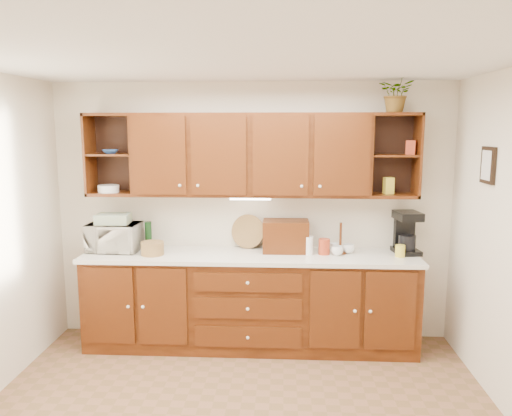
# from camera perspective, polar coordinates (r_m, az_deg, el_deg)

# --- Properties ---
(ceiling) EXTENTS (4.00, 4.00, 0.00)m
(ceiling) POSITION_cam_1_polar(r_m,az_deg,el_deg) (3.29, -2.51, 16.96)
(ceiling) COLOR white
(ceiling) RESTS_ON back_wall
(back_wall) EXTENTS (4.00, 0.00, 4.00)m
(back_wall) POSITION_cam_1_polar(r_m,az_deg,el_deg) (5.08, -0.48, -0.47)
(back_wall) COLOR beige
(back_wall) RESTS_ON floor
(base_cabinets) EXTENTS (3.20, 0.60, 0.90)m
(base_cabinets) POSITION_cam_1_polar(r_m,az_deg,el_deg) (5.01, -0.69, -10.68)
(base_cabinets) COLOR #321405
(base_cabinets) RESTS_ON floor
(countertop) EXTENTS (3.24, 0.64, 0.04)m
(countertop) POSITION_cam_1_polar(r_m,az_deg,el_deg) (4.86, -0.71, -5.50)
(countertop) COLOR silver
(countertop) RESTS_ON base_cabinets
(upper_cabinets) EXTENTS (3.20, 0.33, 0.80)m
(upper_cabinets) POSITION_cam_1_polar(r_m,az_deg,el_deg) (4.85, -0.50, 6.12)
(upper_cabinets) COLOR #321405
(upper_cabinets) RESTS_ON back_wall
(undercabinet_light) EXTENTS (0.40, 0.05, 0.02)m
(undercabinet_light) POSITION_cam_1_polar(r_m,az_deg,el_deg) (4.84, -0.65, 1.09)
(undercabinet_light) COLOR white
(undercabinet_light) RESTS_ON upper_cabinets
(framed_picture) EXTENTS (0.03, 0.24, 0.30)m
(framed_picture) POSITION_cam_1_polar(r_m,az_deg,el_deg) (4.48, 25.00, 4.45)
(framed_picture) COLOR black
(framed_picture) RESTS_ON right_wall
(wicker_basket) EXTENTS (0.28, 0.28, 0.13)m
(wicker_basket) POSITION_cam_1_polar(r_m,az_deg,el_deg) (4.91, -11.74, -4.53)
(wicker_basket) COLOR olive
(wicker_basket) RESTS_ON countertop
(microwave) EXTENTS (0.51, 0.36, 0.28)m
(microwave) POSITION_cam_1_polar(r_m,az_deg,el_deg) (5.14, -15.91, -3.22)
(microwave) COLOR beige
(microwave) RESTS_ON countertop
(towel_stack) EXTENTS (0.33, 0.25, 0.10)m
(towel_stack) POSITION_cam_1_polar(r_m,az_deg,el_deg) (5.11, -16.00, -1.19)
(towel_stack) COLOR #D2CA62
(towel_stack) RESTS_ON microwave
(wine_bottle) EXTENTS (0.08, 0.08, 0.28)m
(wine_bottle) POSITION_cam_1_polar(r_m,az_deg,el_deg) (5.12, -12.20, -3.10)
(wine_bottle) COLOR black
(wine_bottle) RESTS_ON countertop
(woven_tray) EXTENTS (0.36, 0.18, 0.34)m
(woven_tray) POSITION_cam_1_polar(r_m,az_deg,el_deg) (5.10, -0.94, -4.47)
(woven_tray) COLOR olive
(woven_tray) RESTS_ON countertop
(bread_box) EXTENTS (0.45, 0.28, 0.31)m
(bread_box) POSITION_cam_1_polar(r_m,az_deg,el_deg) (4.92, 3.41, -3.22)
(bread_box) COLOR #321405
(bread_box) RESTS_ON countertop
(mug_tree) EXTENTS (0.25, 0.26, 0.31)m
(mug_tree) POSITION_cam_1_polar(r_m,az_deg,el_deg) (4.94, 9.60, -4.60)
(mug_tree) COLOR #321405
(mug_tree) RESTS_ON countertop
(canister_red) EXTENTS (0.12, 0.12, 0.15)m
(canister_red) POSITION_cam_1_polar(r_m,az_deg,el_deg) (4.87, 7.79, -4.40)
(canister_red) COLOR #A83318
(canister_red) RESTS_ON countertop
(canister_white) EXTENTS (0.10, 0.10, 0.18)m
(canister_white) POSITION_cam_1_polar(r_m,az_deg,el_deg) (4.84, 6.05, -4.30)
(canister_white) COLOR white
(canister_white) RESTS_ON countertop
(canister_yellow) EXTENTS (0.12, 0.12, 0.11)m
(canister_yellow) POSITION_cam_1_polar(r_m,az_deg,el_deg) (4.94, 16.14, -4.73)
(canister_yellow) COLOR yellow
(canister_yellow) RESTS_ON countertop
(coffee_maker) EXTENTS (0.26, 0.31, 0.41)m
(coffee_maker) POSITION_cam_1_polar(r_m,az_deg,el_deg) (5.08, 16.80, -2.75)
(coffee_maker) COLOR black
(coffee_maker) RESTS_ON countertop
(bowl_stack) EXTENTS (0.19, 0.19, 0.04)m
(bowl_stack) POSITION_cam_1_polar(r_m,az_deg,el_deg) (5.10, -16.29, 6.21)
(bowl_stack) COLOR #254889
(bowl_stack) RESTS_ON upper_cabinets
(plate_stack) EXTENTS (0.22, 0.22, 0.07)m
(plate_stack) POSITION_cam_1_polar(r_m,az_deg,el_deg) (5.14, -16.50, 2.13)
(plate_stack) COLOR white
(plate_stack) RESTS_ON upper_cabinets
(pantry_box_yellow) EXTENTS (0.10, 0.09, 0.16)m
(pantry_box_yellow) POSITION_cam_1_polar(r_m,az_deg,el_deg) (4.97, 14.91, 2.49)
(pantry_box_yellow) COLOR yellow
(pantry_box_yellow) RESTS_ON upper_cabinets
(pantry_box_red) EXTENTS (0.11, 0.10, 0.13)m
(pantry_box_red) POSITION_cam_1_polar(r_m,az_deg,el_deg) (4.96, 17.30, 6.63)
(pantry_box_red) COLOR #A83318
(pantry_box_red) RESTS_ON upper_cabinets
(potted_plant) EXTENTS (0.40, 0.37, 0.35)m
(potted_plant) POSITION_cam_1_polar(r_m,az_deg,el_deg) (4.90, 15.82, 12.52)
(potted_plant) COLOR #999999
(potted_plant) RESTS_ON upper_cabinets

